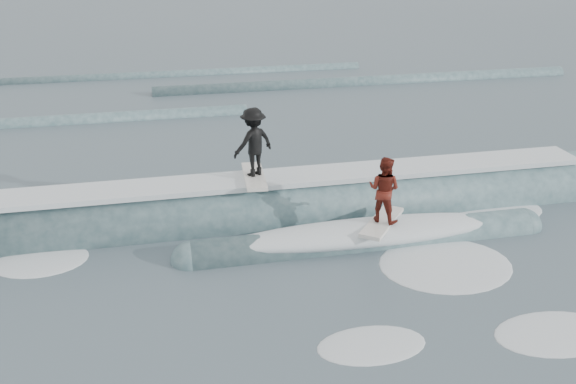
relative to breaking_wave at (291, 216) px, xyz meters
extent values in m
plane|color=#3B4E56|center=(-0.23, -2.97, -0.04)|extent=(160.00, 160.00, 0.00)
cylinder|color=#345057|center=(-0.23, 0.29, -0.04)|extent=(21.77, 2.07, 2.07)
cylinder|color=#345057|center=(1.57, -1.91, -0.04)|extent=(9.00, 1.01, 1.01)
sphere|color=#345057|center=(-2.93, -1.91, -0.04)|extent=(1.01, 1.01, 1.01)
sphere|color=#345057|center=(6.07, -1.91, -0.04)|extent=(1.01, 1.01, 1.01)
cube|color=silver|center=(-0.23, 0.29, 1.07)|extent=(18.00, 1.30, 0.14)
ellipsoid|color=silver|center=(1.57, -1.91, 0.26)|extent=(7.60, 1.30, 0.60)
cube|color=silver|center=(-0.97, 0.29, 1.19)|extent=(0.70, 2.04, 0.10)
imported|color=black|center=(-0.97, 0.29, 2.18)|extent=(1.40, 1.18, 1.88)
cube|color=silver|center=(1.98, -1.91, 0.51)|extent=(1.68, 1.91, 0.10)
imported|color=#591910|center=(1.98, -1.91, 1.42)|extent=(1.06, 1.04, 1.72)
ellipsoid|color=silver|center=(3.08, -3.42, -0.04)|extent=(3.35, 2.28, 0.10)
ellipsoid|color=silver|center=(4.01, -6.53, -0.04)|extent=(2.51, 1.71, 0.10)
ellipsoid|color=silver|center=(5.99, -0.76, -0.04)|extent=(2.71, 1.85, 0.10)
ellipsoid|color=silver|center=(-6.53, -1.08, -0.04)|extent=(2.10, 1.43, 0.10)
ellipsoid|color=silver|center=(0.26, -6.09, -0.04)|extent=(2.04, 1.39, 0.10)
cylinder|color=#345057|center=(7.54, 15.03, -0.04)|extent=(22.00, 0.80, 0.80)
cylinder|color=#345057|center=(-2.79, 19.03, -0.04)|extent=(22.00, 0.60, 0.60)
camera|label=1|loc=(-3.60, -15.92, 7.61)|focal=40.00mm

